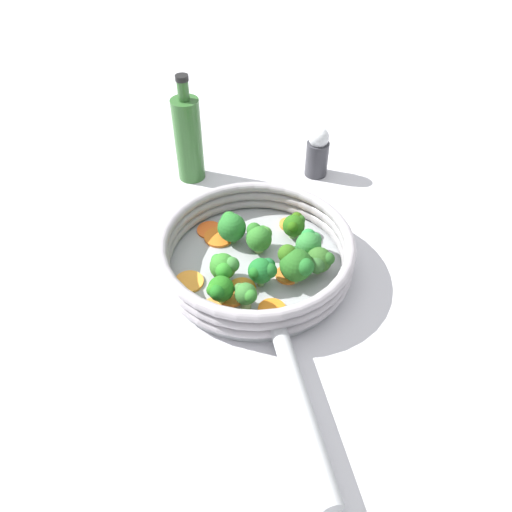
% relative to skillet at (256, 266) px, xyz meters
% --- Properties ---
extents(ground_plane, '(4.00, 4.00, 0.00)m').
position_rel_skillet_xyz_m(ground_plane, '(0.00, 0.00, -0.01)').
color(ground_plane, '#BAB9BF').
extents(skillet, '(0.27, 0.27, 0.01)m').
position_rel_skillet_xyz_m(skillet, '(0.00, 0.00, 0.00)').
color(skillet, '#939699').
rests_on(skillet, ground_plane).
extents(skillet_rim_wall, '(0.29, 0.29, 0.05)m').
position_rel_skillet_xyz_m(skillet_rim_wall, '(0.00, 0.00, 0.03)').
color(skillet_rim_wall, '#999499').
rests_on(skillet_rim_wall, skillet).
extents(skillet_handle, '(0.20, 0.14, 0.02)m').
position_rel_skillet_xyz_m(skillet_handle, '(-0.21, -0.14, 0.02)').
color(skillet_handle, '#999B9E').
rests_on(skillet_handle, skillet).
extents(skillet_rivet_left, '(0.01, 0.01, 0.01)m').
position_rel_skillet_xyz_m(skillet_rivet_left, '(-0.12, -0.05, 0.01)').
color(skillet_rivet_left, '#949798').
rests_on(skillet_rivet_left, skillet).
extents(skillet_rivet_right, '(0.01, 0.01, 0.01)m').
position_rel_skillet_xyz_m(skillet_rivet_right, '(-0.09, -0.09, 0.01)').
color(skillet_rivet_right, '#949896').
rests_on(skillet_rivet_right, skillet).
extents(carrot_slice_0, '(0.04, 0.04, 0.01)m').
position_rel_skillet_xyz_m(carrot_slice_0, '(0.10, -0.02, 0.01)').
color(carrot_slice_0, orange).
rests_on(carrot_slice_0, skillet).
extents(carrot_slice_1, '(0.06, 0.06, 0.00)m').
position_rel_skillet_xyz_m(carrot_slice_1, '(-0.07, 0.08, 0.01)').
color(carrot_slice_1, orange).
rests_on(carrot_slice_1, skillet).
extents(carrot_slice_2, '(0.04, 0.04, 0.00)m').
position_rel_skillet_xyz_m(carrot_slice_2, '(-0.01, -0.05, 0.01)').
color(carrot_slice_2, orange).
rests_on(carrot_slice_2, skillet).
extents(carrot_slice_3, '(0.06, 0.06, 0.00)m').
position_rel_skillet_xyz_m(carrot_slice_3, '(-0.06, -0.00, 0.01)').
color(carrot_slice_3, orange).
rests_on(carrot_slice_3, skillet).
extents(carrot_slice_4, '(0.05, 0.05, 0.01)m').
position_rel_skillet_xyz_m(carrot_slice_4, '(-0.08, 0.01, 0.01)').
color(carrot_slice_4, orange).
rests_on(carrot_slice_4, skillet).
extents(carrot_slice_5, '(0.06, 0.06, 0.00)m').
position_rel_skillet_xyz_m(carrot_slice_5, '(-0.10, 0.02, 0.01)').
color(carrot_slice_5, '#F98F3E').
rests_on(carrot_slice_5, skillet).
extents(carrot_slice_6, '(0.07, 0.07, 0.00)m').
position_rel_skillet_xyz_m(carrot_slice_6, '(0.03, 0.08, 0.01)').
color(carrot_slice_6, orange).
rests_on(carrot_slice_6, skillet).
extents(carrot_slice_7, '(0.05, 0.05, 0.00)m').
position_rel_skillet_xyz_m(carrot_slice_7, '(-0.08, -0.05, 0.01)').
color(carrot_slice_7, orange).
rests_on(carrot_slice_7, skillet).
extents(carrot_slice_8, '(0.05, 0.05, 0.00)m').
position_rel_skillet_xyz_m(carrot_slice_8, '(0.04, 0.10, 0.01)').
color(carrot_slice_8, orange).
rests_on(carrot_slice_8, skillet).
extents(broccoli_floret_0, '(0.04, 0.04, 0.04)m').
position_rel_skillet_xyz_m(broccoli_floret_0, '(0.03, 0.01, 0.03)').
color(broccoli_floret_0, '#8EB063').
rests_on(broccoli_floret_0, skillet).
extents(broccoli_floret_1, '(0.04, 0.04, 0.04)m').
position_rel_skillet_xyz_m(broccoli_floret_1, '(0.04, -0.07, 0.03)').
color(broccoli_floret_1, '#6C9B53').
rests_on(broccoli_floret_1, skillet).
extents(broccoli_floret_2, '(0.04, 0.04, 0.05)m').
position_rel_skillet_xyz_m(broccoli_floret_2, '(-0.09, 0.02, 0.04)').
color(broccoli_floret_2, '#7FAB64').
rests_on(broccoli_floret_2, skillet).
extents(broccoli_floret_3, '(0.04, 0.05, 0.05)m').
position_rel_skillet_xyz_m(broccoli_floret_3, '(-0.05, 0.03, 0.04)').
color(broccoli_floret_3, '#83B06C').
rests_on(broccoli_floret_3, skillet).
extents(broccoli_floret_4, '(0.04, 0.04, 0.04)m').
position_rel_skillet_xyz_m(broccoli_floret_4, '(0.08, -0.03, 0.03)').
color(broccoli_floret_4, '#6B9951').
rests_on(broccoli_floret_4, skillet).
extents(broccoli_floret_5, '(0.04, 0.04, 0.05)m').
position_rel_skillet_xyz_m(broccoli_floret_5, '(-0.04, -0.02, 0.04)').
color(broccoli_floret_5, '#5D8C4C').
rests_on(broccoli_floret_5, skillet).
extents(broccoli_floret_6, '(0.05, 0.06, 0.06)m').
position_rel_skillet_xyz_m(broccoli_floret_6, '(-0.01, -0.07, 0.04)').
color(broccoli_floret_6, '#7C9B50').
rests_on(broccoli_floret_6, skillet).
extents(broccoli_floret_7, '(0.03, 0.04, 0.04)m').
position_rel_skillet_xyz_m(broccoli_floret_7, '(-0.09, -0.02, 0.03)').
color(broccoli_floret_7, '#779653').
rests_on(broccoli_floret_7, skillet).
extents(broccoli_floret_8, '(0.05, 0.05, 0.05)m').
position_rel_skillet_xyz_m(broccoli_floret_8, '(0.04, 0.06, 0.03)').
color(broccoli_floret_8, '#648851').
rests_on(broccoli_floret_8, skillet).
extents(broccoli_floret_9, '(0.04, 0.04, 0.04)m').
position_rel_skillet_xyz_m(broccoli_floret_9, '(0.01, -0.09, 0.03)').
color(broccoli_floret_9, '#679844').
rests_on(broccoli_floret_9, skillet).
extents(salt_shaker, '(0.04, 0.04, 0.10)m').
position_rel_skillet_xyz_m(salt_shaker, '(0.28, -0.01, 0.04)').
color(salt_shaker, '#333338').
rests_on(salt_shaker, ground_plane).
extents(oil_bottle, '(0.05, 0.05, 0.20)m').
position_rel_skillet_xyz_m(oil_bottle, '(0.19, 0.20, 0.07)').
color(oil_bottle, '#2D5B28').
rests_on(oil_bottle, ground_plane).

